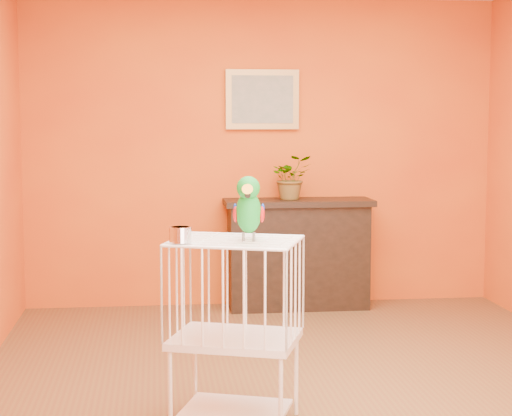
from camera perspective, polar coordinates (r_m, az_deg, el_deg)
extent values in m
plane|color=brown|center=(5.30, 3.46, -11.52)|extent=(4.50, 4.50, 0.00)
plane|color=#D95F14|center=(7.29, 0.39, 3.70)|extent=(4.00, 0.00, 4.00)
plane|color=#D95F14|center=(2.88, 11.55, -0.08)|extent=(4.00, 0.00, 4.00)
cube|color=black|center=(7.20, 2.82, -3.25)|extent=(1.16, 0.39, 0.87)
cube|color=black|center=(7.14, 2.83, 0.38)|extent=(1.24, 0.44, 0.05)
cube|color=black|center=(7.04, 3.05, -3.48)|extent=(0.81, 0.02, 0.43)
cube|color=#4D2516|center=(7.14, 0.96, -4.12)|extent=(0.05, 0.17, 0.27)
cube|color=#334F27|center=(7.15, 1.57, -4.11)|extent=(0.05, 0.17, 0.27)
cube|color=#4D2516|center=(7.16, 2.26, -4.09)|extent=(0.05, 0.17, 0.27)
cube|color=#334F27|center=(7.18, 3.03, -4.07)|extent=(0.05, 0.17, 0.27)
cube|color=#4D2516|center=(7.19, 3.79, -4.05)|extent=(0.05, 0.17, 0.27)
imported|color=#26722D|center=(7.08, 2.42, 1.70)|extent=(0.36, 0.40, 0.29)
cube|color=#A97B3C|center=(7.25, 0.42, 7.25)|extent=(0.62, 0.03, 0.50)
cube|color=gray|center=(7.24, 0.44, 7.25)|extent=(0.52, 0.01, 0.40)
cube|color=white|center=(4.60, -1.38, -13.30)|extent=(0.64, 0.57, 0.02)
cube|color=white|center=(4.48, -1.40, -8.73)|extent=(0.76, 0.67, 0.04)
cube|color=white|center=(4.38, -1.41, -2.21)|extent=(0.76, 0.67, 0.01)
cylinder|color=white|center=(4.43, -5.74, -12.17)|extent=(0.02, 0.02, 0.44)
cylinder|color=white|center=(4.29, 1.66, -12.75)|extent=(0.02, 0.02, 0.44)
cylinder|color=white|center=(4.83, -4.08, -10.61)|extent=(0.02, 0.02, 0.44)
cylinder|color=white|center=(4.70, 2.70, -11.06)|extent=(0.02, 0.02, 0.44)
cylinder|color=silver|center=(4.27, -5.07, -1.77)|extent=(0.11, 0.11, 0.08)
cylinder|color=#59544C|center=(4.34, -0.84, -1.94)|extent=(0.01, 0.01, 0.05)
cylinder|color=#59544C|center=(4.34, -0.14, -1.94)|extent=(0.01, 0.01, 0.05)
ellipsoid|color=#0F962F|center=(4.32, -0.49, -0.30)|extent=(0.16, 0.20, 0.24)
ellipsoid|color=#0F962F|center=(4.28, -0.52, 1.36)|extent=(0.14, 0.14, 0.12)
cone|color=orange|center=(4.22, -0.56, 1.12)|extent=(0.07, 0.09, 0.08)
cone|color=black|center=(4.24, -0.55, 0.85)|extent=(0.03, 0.03, 0.03)
sphere|color=black|center=(4.26, -1.08, 1.51)|extent=(0.02, 0.02, 0.02)
sphere|color=black|center=(4.25, 0.01, 1.50)|extent=(0.02, 0.02, 0.02)
ellipsoid|color=#A50C0C|center=(4.34, -1.36, -0.42)|extent=(0.04, 0.07, 0.08)
ellipsoid|color=navy|center=(4.33, 0.39, -0.42)|extent=(0.04, 0.07, 0.08)
cone|color=#0F962F|center=(4.41, -0.44, -1.21)|extent=(0.10, 0.18, 0.13)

